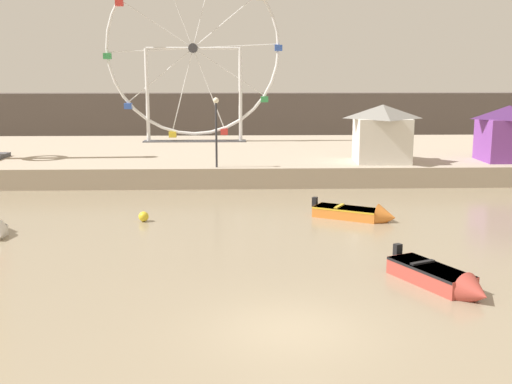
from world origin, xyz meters
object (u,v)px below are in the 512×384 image
motorboat_faded_red (443,279)px  promenade_lamp_near (216,122)px  carnival_booth_white_ticket (382,132)px  mooring_buoy_orange (144,217)px  ferris_wheel_white_frame (193,51)px  carnival_booth_purple_stall (508,132)px  motorboat_orange_hull (359,214)px

motorboat_faded_red → promenade_lamp_near: bearing=177.5°
motorboat_faded_red → carnival_booth_white_ticket: 19.12m
carnival_booth_white_ticket → mooring_buoy_orange: carnival_booth_white_ticket is taller
ferris_wheel_white_frame → carnival_booth_white_ticket: size_ratio=3.85×
carnival_booth_purple_stall → mooring_buoy_orange: 22.79m
carnival_booth_white_ticket → promenade_lamp_near: (-9.70, -1.76, 0.78)m
motorboat_orange_hull → ferris_wheel_white_frame: bearing=141.6°
motorboat_orange_hull → carnival_booth_white_ticket: 10.61m
carnival_booth_white_ticket → mooring_buoy_orange: bearing=-139.4°
motorboat_faded_red → mooring_buoy_orange: (-10.21, 8.93, -0.08)m
motorboat_orange_hull → motorboat_faded_red: bearing=-55.7°
ferris_wheel_white_frame → carnival_booth_white_ticket: (11.76, -11.55, -5.05)m
motorboat_orange_hull → mooring_buoy_orange: 9.48m
mooring_buoy_orange → motorboat_faded_red: bearing=-41.2°
promenade_lamp_near → carnival_booth_white_ticket: bearing=10.3°
carnival_booth_white_ticket → carnival_booth_purple_stall: bearing=4.3°
motorboat_orange_hull → carnival_booth_white_ticket: bearing=101.6°
carnival_booth_purple_stall → motorboat_orange_hull: bearing=-136.9°
motorboat_orange_hull → mooring_buoy_orange: (-9.48, -0.09, -0.04)m
carnival_booth_purple_stall → promenade_lamp_near: size_ratio=0.86×
motorboat_orange_hull → carnival_booth_purple_stall: 14.92m
motorboat_orange_hull → carnival_booth_purple_stall: size_ratio=1.11×
carnival_booth_purple_stall → motorboat_faded_red: bearing=-117.5°
carnival_booth_purple_stall → mooring_buoy_orange: bearing=-153.2°
motorboat_faded_red → carnival_booth_purple_stall: bearing=126.5°
ferris_wheel_white_frame → promenade_lamp_near: bearing=-81.2°
motorboat_orange_hull → promenade_lamp_near: size_ratio=0.96×
motorboat_orange_hull → promenade_lamp_near: bearing=158.9°
motorboat_orange_hull → ferris_wheel_white_frame: 24.23m
motorboat_faded_red → promenade_lamp_near: promenade_lamp_near is taller
motorboat_orange_hull → motorboat_faded_red: motorboat_faded_red is taller
promenade_lamp_near → carnival_booth_purple_stall: bearing=6.5°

